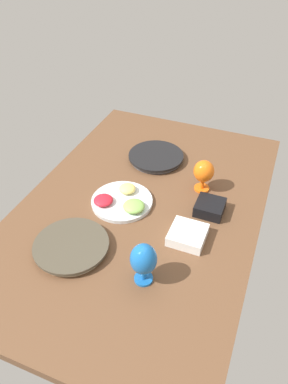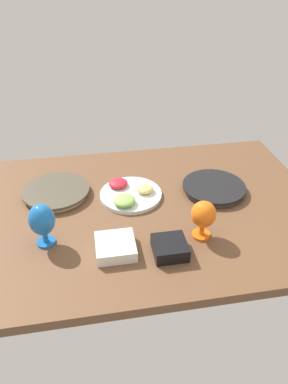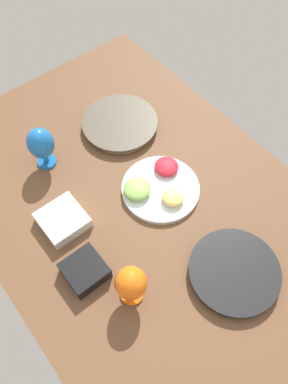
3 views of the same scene
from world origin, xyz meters
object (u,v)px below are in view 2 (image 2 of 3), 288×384
at_px(dinner_plate_right, 214,188).
at_px(hurricane_glass_orange, 203,215).
at_px(hurricane_glass_blue, 42,221).
at_px(square_bowl_black, 170,247).
at_px(square_bowl_white, 115,246).
at_px(fruit_platter, 130,194).
at_px(dinner_plate_left, 56,192).

relative_size(dinner_plate_right, hurricane_glass_orange, 1.82).
relative_size(hurricane_glass_orange, hurricane_glass_blue, 0.90).
height_order(square_bowl_black, square_bowl_white, square_bowl_black).
xyz_separation_m(dinner_plate_right, hurricane_glass_orange, (-0.15, -0.29, 0.08)).
distance_m(fruit_platter, hurricane_glass_blue, 0.44).
relative_size(dinner_plate_left, square_bowl_black, 2.45).
bearing_deg(hurricane_glass_blue, square_bowl_black, -16.34).
height_order(fruit_platter, square_bowl_black, fruit_platter).
relative_size(dinner_plate_right, fruit_platter, 1.04).
xyz_separation_m(fruit_platter, hurricane_glass_orange, (0.24, -0.30, 0.08)).
height_order(fruit_platter, square_bowl_white, fruit_platter).
bearing_deg(dinner_plate_right, square_bowl_black, -128.94).
xyz_separation_m(dinner_plate_right, square_bowl_white, (-0.49, -0.32, 0.01)).
relative_size(dinner_plate_right, square_bowl_black, 2.36).
relative_size(fruit_platter, square_bowl_white, 1.93).
distance_m(dinner_plate_right, square_bowl_white, 0.58).
bearing_deg(square_bowl_black, hurricane_glass_orange, 27.01).
xyz_separation_m(fruit_platter, square_bowl_black, (0.09, -0.38, 0.01)).
distance_m(dinner_plate_left, hurricane_glass_orange, 0.68).
xyz_separation_m(dinner_plate_right, square_bowl_black, (-0.29, -0.36, 0.01)).
height_order(hurricane_glass_blue, square_bowl_black, hurricane_glass_blue).
relative_size(hurricane_glass_orange, square_bowl_white, 1.10).
xyz_separation_m(dinner_plate_left, dinner_plate_right, (0.71, -0.09, 0.00)).
height_order(dinner_plate_left, hurricane_glass_orange, hurricane_glass_orange).
distance_m(dinner_plate_left, hurricane_glass_blue, 0.33).
bearing_deg(fruit_platter, dinner_plate_right, -2.52).
distance_m(hurricane_glass_orange, hurricane_glass_blue, 0.59).
bearing_deg(square_bowl_white, hurricane_glass_orange, 5.18).
bearing_deg(hurricane_glass_blue, dinner_plate_left, 84.71).
bearing_deg(fruit_platter, square_bowl_black, -75.93).
distance_m(hurricane_glass_orange, square_bowl_white, 0.35).
xyz_separation_m(square_bowl_black, square_bowl_white, (-0.19, 0.04, -0.00)).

